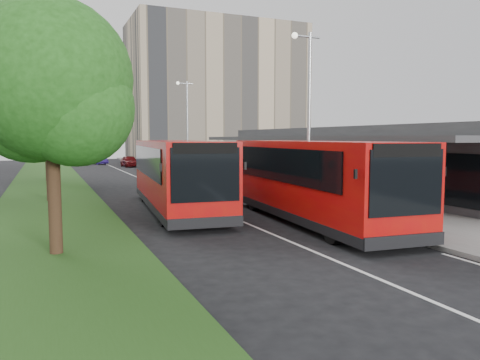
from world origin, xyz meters
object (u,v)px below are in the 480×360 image
at_px(tree_mid, 47,94).
at_px(car_near, 130,161).
at_px(tree_near, 50,91).
at_px(bollard, 216,173).
at_px(lamp_post_near, 307,108).
at_px(bus_second, 177,175).
at_px(tree_far, 46,116).
at_px(car_far, 97,160).
at_px(litter_bin, 269,181).
at_px(lamp_post_far, 186,122).
at_px(bus_main, 313,181).

distance_m(tree_mid, car_near, 30.41).
xyz_separation_m(tree_near, car_near, (8.85, 40.68, -3.97)).
height_order(bollard, car_near, car_near).
xyz_separation_m(lamp_post_near, bus_second, (-5.77, 1.74, -3.07)).
bearing_deg(tree_far, lamp_post_near, -59.71).
bearing_deg(tree_mid, car_near, 72.84).
xyz_separation_m(car_near, car_far, (-2.87, 6.87, -0.10)).
bearing_deg(tree_mid, tree_near, -90.00).
bearing_deg(litter_bin, car_near, 97.52).
bearing_deg(car_far, lamp_post_near, -106.32).
bearing_deg(car_far, bus_second, -114.08).
bearing_deg(lamp_post_near, litter_bin, 77.90).
bearing_deg(lamp_post_near, tree_far, 120.29).
xyz_separation_m(lamp_post_near, car_near, (-2.27, 35.73, -4.06)).
relative_size(tree_mid, bus_second, 0.75).
xyz_separation_m(tree_near, lamp_post_near, (11.13, 4.95, 0.09)).
relative_size(lamp_post_far, litter_bin, 7.96).
bearing_deg(bus_second, litter_bin, 41.35).
bearing_deg(car_near, bus_second, -99.46).
height_order(lamp_post_far, litter_bin, lamp_post_far).
bearing_deg(litter_bin, bus_main, -106.97).
bearing_deg(tree_mid, lamp_post_near, -32.36).
distance_m(lamp_post_near, car_far, 43.11).
distance_m(tree_far, bus_main, 24.38).
relative_size(lamp_post_near, car_far, 2.35).
bearing_deg(tree_far, lamp_post_far, 4.87).
xyz_separation_m(lamp_post_near, car_far, (-5.14, 42.60, -4.16)).
height_order(tree_near, bollard, tree_near).
relative_size(bus_second, bollard, 12.57).
bearing_deg(bollard, car_far, 103.01).
bearing_deg(car_far, lamp_post_far, -100.39).
distance_m(bus_second, car_far, 40.88).
height_order(tree_near, tree_mid, tree_mid).
bearing_deg(bollard, bus_second, -116.23).
xyz_separation_m(tree_far, bus_main, (9.53, -22.20, -3.29)).
bearing_deg(tree_near, bus_second, 51.29).
xyz_separation_m(tree_mid, tree_far, (0.00, 12.00, -0.61)).
bearing_deg(lamp_post_near, lamp_post_far, 90.00).
bearing_deg(tree_mid, lamp_post_far, 49.32).
height_order(tree_mid, car_far, tree_mid).
distance_m(bus_main, car_near, 38.90).
relative_size(tree_near, bus_second, 0.62).
bearing_deg(tree_mid, litter_bin, -0.00).
relative_size(tree_near, litter_bin, 7.14).
bearing_deg(tree_near, car_far, 82.83).
distance_m(tree_far, litter_bin, 17.95).
distance_m(tree_mid, lamp_post_far, 17.09).
relative_size(tree_near, tree_mid, 0.84).
bearing_deg(lamp_post_near, bus_second, 163.17).
xyz_separation_m(tree_near, tree_far, (-0.00, 24.00, 0.31)).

